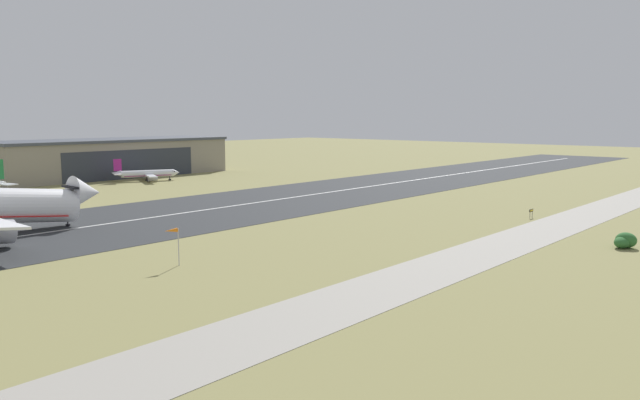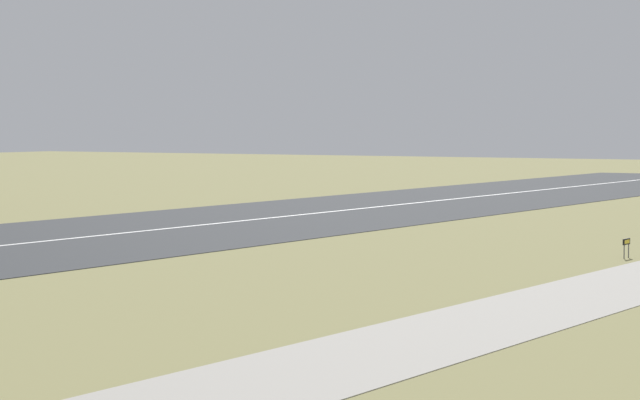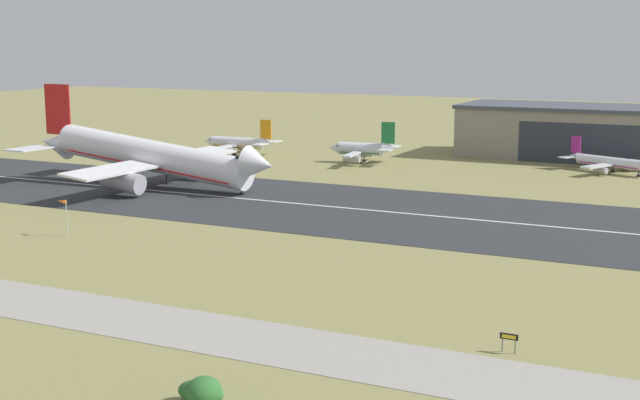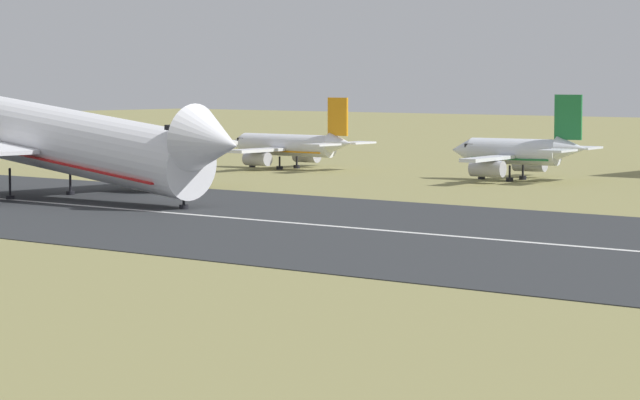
{
  "view_description": "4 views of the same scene",
  "coord_description": "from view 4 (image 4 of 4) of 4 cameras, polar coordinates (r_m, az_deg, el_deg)",
  "views": [
    {
      "loc": [
        -106.16,
        -11.11,
        20.76
      ],
      "look_at": [
        -22.51,
        61.29,
        5.85
      ],
      "focal_mm": 35.0,
      "sensor_mm": 36.0,
      "label": 1
    },
    {
      "loc": [
        -117.16,
        -8.95,
        12.95
      ],
      "look_at": [
        -11.09,
        54.72,
        6.33
      ],
      "focal_mm": 85.0,
      "sensor_mm": 36.0,
      "label": 2
    },
    {
      "loc": [
        37.2,
        -40.36,
        28.88
      ],
      "look_at": [
        -20.7,
        76.77,
        5.33
      ],
      "focal_mm": 50.0,
      "sensor_mm": 36.0,
      "label": 3
    },
    {
      "loc": [
        46.76,
        5.67,
        11.97
      ],
      "look_at": [
        -11.77,
        75.57,
        4.49
      ],
      "focal_mm": 85.0,
      "sensor_mm": 36.0,
      "label": 4
    }
  ],
  "objects": [
    {
      "name": "airplane_landing",
      "position": [
        151.97,
        -10.69,
        2.35
      ],
      "size": [
        57.78,
        47.61,
        19.79
      ],
      "color": "white",
      "rests_on": "ground_plane"
    },
    {
      "name": "airplane_parked_east",
      "position": [
        194.86,
        -1.18,
        2.05
      ],
      "size": [
        20.4,
        19.3,
        9.27
      ],
      "color": "silver",
      "rests_on": "ground_plane"
    },
    {
      "name": "ground_plane",
      "position": [
        64.87,
        -7.15,
        -5.98
      ],
      "size": [
        700.81,
        700.81,
        0.0
      ],
      "primitive_type": "plane",
      "color": "olive"
    },
    {
      "name": "airplane_parked_centre",
      "position": [
        174.63,
        7.43,
        1.78
      ],
      "size": [
        17.26,
        23.07,
        9.89
      ],
      "color": "silver",
      "rests_on": "ground_plane"
    }
  ]
}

